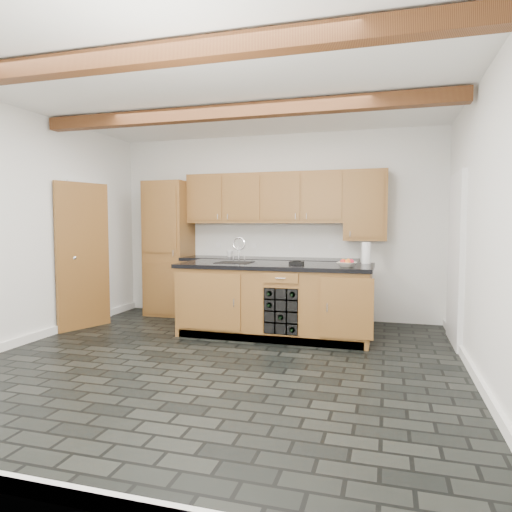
{
  "coord_description": "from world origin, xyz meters",
  "views": [
    {
      "loc": [
        1.68,
        -4.37,
        1.43
      ],
      "look_at": [
        0.19,
        0.8,
        1.06
      ],
      "focal_mm": 32.0,
      "sensor_mm": 36.0,
      "label": 1
    }
  ],
  "objects": [
    {
      "name": "fruit_cluster",
      "position": [
        1.22,
        1.12,
        0.99
      ],
      "size": [
        0.16,
        0.17,
        0.07
      ],
      "color": "red",
      "rests_on": "fruit_bowl"
    },
    {
      "name": "island",
      "position": [
        0.31,
        1.28,
        0.46
      ],
      "size": [
        2.48,
        0.96,
        0.93
      ],
      "color": "brown",
      "rests_on": "ground"
    },
    {
      "name": "mug",
      "position": [
        -0.67,
        2.28,
        0.98
      ],
      "size": [
        0.11,
        0.11,
        0.1
      ],
      "primitive_type": "imported",
      "rotation": [
        0.0,
        0.0,
        0.02
      ],
      "color": "white",
      "rests_on": "back_cabinetry"
    },
    {
      "name": "fruit_bowl",
      "position": [
        1.22,
        1.12,
        0.96
      ],
      "size": [
        0.28,
        0.28,
        0.06
      ],
      "primitive_type": "imported",
      "rotation": [
        0.0,
        0.0,
        -0.3
      ],
      "color": "beige",
      "rests_on": "island"
    },
    {
      "name": "room_shell",
      "position": [
        -0.09,
        0.53,
        1.53
      ],
      "size": [
        5.01,
        5.0,
        5.0
      ],
      "color": "white",
      "rests_on": "ground"
    },
    {
      "name": "faucet",
      "position": [
        -0.25,
        1.33,
        0.96
      ],
      "size": [
        0.45,
        0.4,
        0.34
      ],
      "color": "black",
      "rests_on": "island"
    },
    {
      "name": "ground",
      "position": [
        0.0,
        0.0,
        0.0
      ],
      "size": [
        5.0,
        5.0,
        0.0
      ],
      "primitive_type": "plane",
      "color": "black",
      "rests_on": "ground"
    },
    {
      "name": "back_cabinetry",
      "position": [
        -0.38,
        2.24,
        0.98
      ],
      "size": [
        3.65,
        0.62,
        2.2
      ],
      "color": "brown",
      "rests_on": "ground"
    },
    {
      "name": "paper_towel",
      "position": [
        1.42,
        1.65,
        1.07
      ],
      "size": [
        0.12,
        0.12,
        0.27
      ],
      "primitive_type": "cylinder",
      "color": "white",
      "rests_on": "island"
    },
    {
      "name": "kitchen_scale",
      "position": [
        0.59,
        1.22,
        0.96
      ],
      "size": [
        0.18,
        0.12,
        0.05
      ],
      "rotation": [
        0.0,
        0.0,
        -0.1
      ],
      "color": "black",
      "rests_on": "island"
    }
  ]
}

